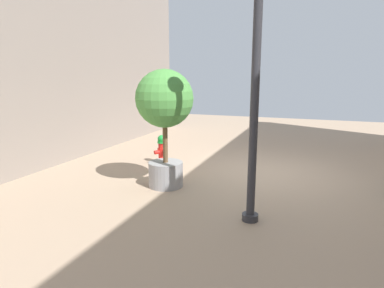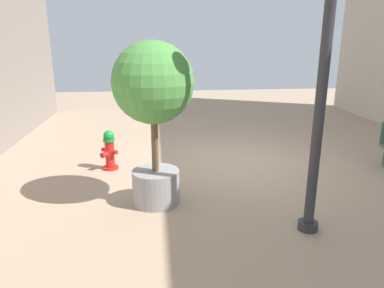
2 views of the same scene
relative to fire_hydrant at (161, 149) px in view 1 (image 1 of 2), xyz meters
The scene contains 4 objects.
ground_plane 2.80m from the fire_hydrant, behind, with size 23.40×23.40×0.00m, color tan.
fire_hydrant is the anchor object (origin of this frame).
planter_tree 2.35m from the fire_hydrant, 118.79° to the left, with size 1.26×1.26×2.60m.
street_lamp 4.79m from the fire_hydrant, 137.38° to the left, with size 0.36×0.36×4.52m.
Camera 1 is at (-1.23, 8.20, 2.45)m, focal length 30.45 mm.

